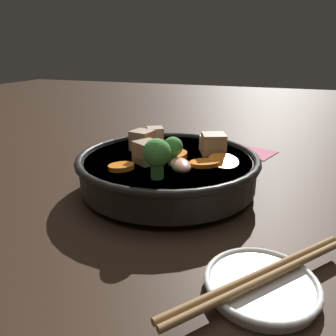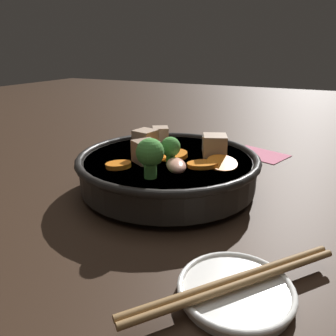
# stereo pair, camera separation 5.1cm
# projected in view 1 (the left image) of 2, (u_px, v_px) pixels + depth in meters

# --- Properties ---
(ground_plane) EXTENTS (3.00, 3.00, 0.00)m
(ground_plane) POSITION_uv_depth(u_px,v_px,m) (168.00, 189.00, 0.52)
(ground_plane) COLOR black
(stirfry_bowl) EXTENTS (0.28, 0.28, 0.11)m
(stirfry_bowl) POSITION_uv_depth(u_px,v_px,m) (168.00, 167.00, 0.51)
(stirfry_bowl) COLOR black
(stirfry_bowl) RESTS_ON ground_plane
(side_saucer) EXTENTS (0.11, 0.11, 0.01)m
(side_saucer) POSITION_uv_depth(u_px,v_px,m) (261.00, 284.00, 0.30)
(side_saucer) COLOR white
(side_saucer) RESTS_ON ground_plane
(napkin) EXTENTS (0.13, 0.11, 0.00)m
(napkin) POSITION_uv_depth(u_px,v_px,m) (247.00, 151.00, 0.71)
(napkin) COLOR #D16B84
(napkin) RESTS_ON ground_plane
(chopsticks_pair) EXTENTS (0.15, 0.18, 0.01)m
(chopsticks_pair) POSITION_uv_depth(u_px,v_px,m) (262.00, 276.00, 0.30)
(chopsticks_pair) COLOR olive
(chopsticks_pair) RESTS_ON side_saucer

